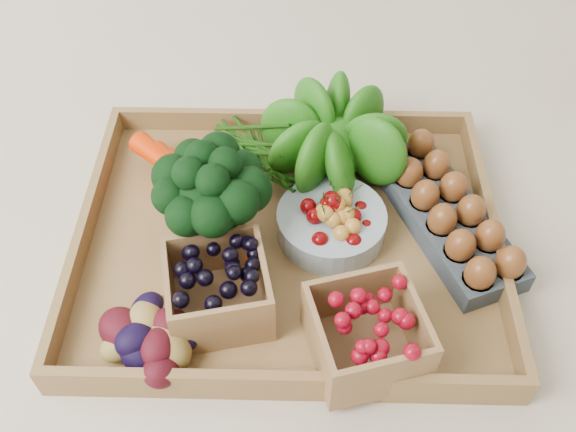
{
  "coord_description": "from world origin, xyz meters",
  "views": [
    {
      "loc": [
        0.01,
        -0.54,
        0.69
      ],
      "look_at": [
        0.0,
        0.0,
        0.06
      ],
      "focal_mm": 40.0,
      "sensor_mm": 36.0,
      "label": 1
    }
  ],
  "objects_px": {
    "tray": "(288,241)",
    "broccoli": "(213,212)",
    "egg_carton": "(444,217)",
    "cherry_bowl": "(331,223)"
  },
  "relations": [
    {
      "from": "cherry_bowl",
      "to": "tray",
      "type": "bearing_deg",
      "value": -169.7
    },
    {
      "from": "tray",
      "to": "broccoli",
      "type": "bearing_deg",
      "value": -176.63
    },
    {
      "from": "tray",
      "to": "broccoli",
      "type": "xyz_separation_m",
      "value": [
        -0.1,
        -0.01,
        0.06
      ]
    },
    {
      "from": "egg_carton",
      "to": "broccoli",
      "type": "bearing_deg",
      "value": 164.26
    },
    {
      "from": "tray",
      "to": "broccoli",
      "type": "height_order",
      "value": "broccoli"
    },
    {
      "from": "cherry_bowl",
      "to": "egg_carton",
      "type": "height_order",
      "value": "cherry_bowl"
    },
    {
      "from": "egg_carton",
      "to": "cherry_bowl",
      "type": "bearing_deg",
      "value": 164.63
    },
    {
      "from": "broccoli",
      "to": "egg_carton",
      "type": "xyz_separation_m",
      "value": [
        0.31,
        0.03,
        -0.04
      ]
    },
    {
      "from": "egg_carton",
      "to": "tray",
      "type": "bearing_deg",
      "value": 165.61
    },
    {
      "from": "broccoli",
      "to": "egg_carton",
      "type": "bearing_deg",
      "value": 6.35
    }
  ]
}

